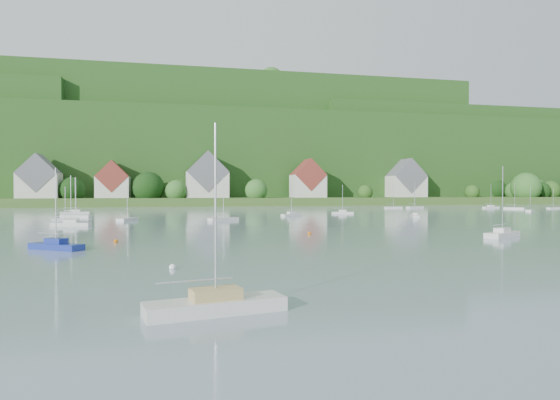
# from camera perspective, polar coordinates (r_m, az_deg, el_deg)

# --- Properties ---
(far_shore_strip) EXTENTS (600.00, 60.00, 3.00)m
(far_shore_strip) POSITION_cam_1_polar(r_m,az_deg,el_deg) (204.46, -10.08, -0.11)
(far_shore_strip) COLOR #325520
(far_shore_strip) RESTS_ON ground
(forested_ridge) EXTENTS (620.00, 181.22, 69.89)m
(forested_ridge) POSITION_cam_1_polar(r_m,az_deg,el_deg) (273.52, -10.64, 4.64)
(forested_ridge) COLOR #1A4415
(forested_ridge) RESTS_ON ground
(village_building_0) EXTENTS (14.00, 10.40, 16.00)m
(village_building_0) POSITION_cam_1_polar(r_m,az_deg,el_deg) (196.76, -26.14, 2.09)
(village_building_0) COLOR silver
(village_building_0) RESTS_ON far_shore_strip
(village_building_1) EXTENTS (12.00, 9.36, 14.00)m
(village_building_1) POSITION_cam_1_polar(r_m,az_deg,el_deg) (194.41, -18.82, 1.93)
(village_building_1) COLOR silver
(village_building_1) RESTS_ON far_shore_strip
(village_building_2) EXTENTS (16.00, 11.44, 18.00)m
(village_building_2) POSITION_cam_1_polar(r_m,az_deg,el_deg) (192.79, -8.45, 2.43)
(village_building_2) COLOR silver
(village_building_2) RESTS_ON far_shore_strip
(village_building_3) EXTENTS (13.00, 10.40, 15.50)m
(village_building_3) POSITION_cam_1_polar(r_m,az_deg,el_deg) (197.75, 3.24, 2.16)
(village_building_3) COLOR silver
(village_building_3) RESTS_ON far_shore_strip
(village_building_4) EXTENTS (15.00, 10.40, 16.50)m
(village_building_4) POSITION_cam_1_polar(r_m,az_deg,el_deg) (217.98, 14.41, 2.07)
(village_building_4) COLOR silver
(village_building_4) RESTS_ON far_shore_strip
(near_sailboat_1) EXTENTS (5.47, 4.62, 7.60)m
(near_sailboat_1) POSITION_cam_1_polar(r_m,az_deg,el_deg) (50.43, -24.53, -4.77)
(near_sailboat_1) COLOR navy
(near_sailboat_1) RESTS_ON ground
(near_sailboat_2) EXTENTS (6.48, 2.97, 8.44)m
(near_sailboat_2) POSITION_cam_1_polar(r_m,az_deg,el_deg) (22.47, -7.48, -11.79)
(near_sailboat_2) COLOR silver
(near_sailboat_2) RESTS_ON ground
(near_sailboat_3) EXTENTS (6.24, 4.66, 8.39)m
(near_sailboat_3) POSITION_cam_1_polar(r_m,az_deg,el_deg) (63.99, 24.38, -3.55)
(near_sailboat_3) COLOR silver
(near_sailboat_3) RESTS_ON ground
(mooring_buoy_1) EXTENTS (0.47, 0.47, 0.47)m
(mooring_buoy_1) POSITION_cam_1_polar(r_m,az_deg,el_deg) (35.39, -12.38, -7.83)
(mooring_buoy_1) COLOR white
(mooring_buoy_1) RESTS_ON ground
(mooring_buoy_2) EXTENTS (0.49, 0.49, 0.49)m
(mooring_buoy_2) POSITION_cam_1_polar(r_m,az_deg,el_deg) (61.65, 3.43, -4.04)
(mooring_buoy_2) COLOR #D0670B
(mooring_buoy_2) RESTS_ON ground
(mooring_buoy_3) EXTENTS (0.48, 0.48, 0.48)m
(mooring_buoy_3) POSITION_cam_1_polar(r_m,az_deg,el_deg) (54.90, -18.52, -4.71)
(mooring_buoy_3) COLOR #D0670B
(mooring_buoy_3) RESTS_ON ground
(far_sailboat_cluster) EXTENTS (204.12, 71.13, 8.71)m
(far_sailboat_cluster) POSITION_cam_1_polar(r_m,az_deg,el_deg) (120.74, -4.29, -1.40)
(far_sailboat_cluster) COLOR silver
(far_sailboat_cluster) RESTS_ON ground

